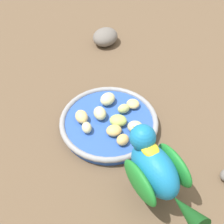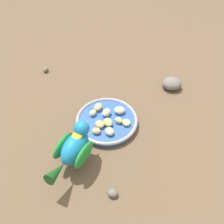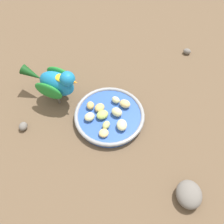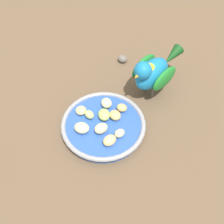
{
  "view_description": "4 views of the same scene",
  "coord_description": "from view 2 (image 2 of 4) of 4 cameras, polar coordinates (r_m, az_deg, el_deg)",
  "views": [
    {
      "loc": [
        0.42,
        -0.04,
        0.51
      ],
      "look_at": [
        -0.0,
        0.02,
        0.05
      ],
      "focal_mm": 50.28,
      "sensor_mm": 36.0,
      "label": 1
    },
    {
      "loc": [
        0.33,
        0.42,
        0.62
      ],
      "look_at": [
        -0.03,
        0.02,
        0.04
      ],
      "focal_mm": 38.98,
      "sensor_mm": 36.0,
      "label": 2
    },
    {
      "loc": [
        -0.34,
        0.35,
        0.72
      ],
      "look_at": [
        -0.03,
        0.02,
        0.06
      ],
      "focal_mm": 46.25,
      "sensor_mm": 36.0,
      "label": 3
    },
    {
      "loc": [
        -0.17,
        -0.36,
        0.59
      ],
      "look_at": [
        0.02,
        0.03,
        0.04
      ],
      "focal_mm": 46.44,
      "sensor_mm": 36.0,
      "label": 4
    }
  ],
  "objects": [
    {
      "name": "apple_piece_8",
      "position": [
        0.79,
        3.4,
        -2.49
      ],
      "size": [
        0.03,
        0.04,
        0.02
      ],
      "primitive_type": "ellipsoid",
      "rotation": [
        0.0,
        0.0,
        4.39
      ],
      "color": "#E5C67F",
      "rests_on": "feeding_bowl"
    },
    {
      "name": "apple_piece_4",
      "position": [
        0.79,
        1.59,
        -1.96
      ],
      "size": [
        0.03,
        0.03,
        0.02
      ],
      "primitive_type": "ellipsoid",
      "rotation": [
        0.0,
        0.0,
        5.0
      ],
      "color": "#C6D17A",
      "rests_on": "feeding_bowl"
    },
    {
      "name": "apple_piece_7",
      "position": [
        0.76,
        -3.68,
        -4.43
      ],
      "size": [
        0.03,
        0.03,
        0.02
      ],
      "primitive_type": "ellipsoid",
      "rotation": [
        0.0,
        0.0,
        2.35
      ],
      "color": "tan",
      "rests_on": "feeding_bowl"
    },
    {
      "name": "apple_piece_1",
      "position": [
        0.81,
        -1.44,
        -0.04
      ],
      "size": [
        0.04,
        0.03,
        0.02
      ],
      "primitive_type": "ellipsoid",
      "rotation": [
        0.0,
        0.0,
        0.15
      ],
      "color": "beige",
      "rests_on": "feeding_bowl"
    },
    {
      "name": "apple_piece_3",
      "position": [
        0.82,
        1.79,
        0.42
      ],
      "size": [
        0.05,
        0.05,
        0.02
      ],
      "primitive_type": "ellipsoid",
      "rotation": [
        0.0,
        0.0,
        2.39
      ],
      "color": "beige",
      "rests_on": "feeding_bowl"
    },
    {
      "name": "apple_piece_0",
      "position": [
        0.83,
        -3.28,
        1.16
      ],
      "size": [
        0.04,
        0.03,
        0.02
      ],
      "primitive_type": "ellipsoid",
      "rotation": [
        0.0,
        0.0,
        3.39
      ],
      "color": "#E5C67F",
      "rests_on": "feeding_bowl"
    },
    {
      "name": "feeding_bowl",
      "position": [
        0.81,
        -1.23,
        -2.1
      ],
      "size": [
        0.21,
        0.21,
        0.02
      ],
      "color": "#2D56B7",
      "rests_on": "ground_plane"
    },
    {
      "name": "apple_piece_5",
      "position": [
        0.81,
        -4.51,
        -0.22
      ],
      "size": [
        0.03,
        0.02,
        0.02
      ],
      "primitive_type": "ellipsoid",
      "rotation": [
        0.0,
        0.0,
        0.13
      ],
      "color": "beige",
      "rests_on": "feeding_bowl"
    },
    {
      "name": "apple_piece_2",
      "position": [
        0.76,
        -0.59,
        -4.56
      ],
      "size": [
        0.03,
        0.03,
        0.02
      ],
      "primitive_type": "ellipsoid",
      "rotation": [
        0.0,
        0.0,
        4.61
      ],
      "color": "beige",
      "rests_on": "feeding_bowl"
    },
    {
      "name": "rock_large",
      "position": [
        0.96,
        13.87,
        6.52
      ],
      "size": [
        0.1,
        0.1,
        0.04
      ],
      "primitive_type": "ellipsoid",
      "rotation": [
        0.0,
        0.0,
        5.52
      ],
      "color": "slate",
      "rests_on": "ground_plane"
    },
    {
      "name": "apple_piece_6",
      "position": [
        0.78,
        -0.86,
        -2.37
      ],
      "size": [
        0.04,
        0.04,
        0.02
      ],
      "primitive_type": "ellipsoid",
      "rotation": [
        0.0,
        0.0,
        1.31
      ],
      "color": "#B2CC66",
      "rests_on": "feeding_bowl"
    },
    {
      "name": "parrot",
      "position": [
        0.67,
        -8.88,
        -8.3
      ],
      "size": [
        0.19,
        0.11,
        0.13
      ],
      "rotation": [
        0.0,
        0.0,
        -2.78
      ],
      "color": "#59544C",
      "rests_on": "ground_plane"
    },
    {
      "name": "pebble_0",
      "position": [
        1.06,
        -15.29,
        9.59
      ],
      "size": [
        0.03,
        0.03,
        0.02
      ],
      "primitive_type": "ellipsoid",
      "rotation": [
        0.0,
        0.0,
        3.62
      ],
      "color": "slate",
      "rests_on": "ground_plane"
    },
    {
      "name": "apple_piece_9",
      "position": [
        0.78,
        -2.88,
        -2.89
      ],
      "size": [
        0.03,
        0.03,
        0.02
      ],
      "primitive_type": "ellipsoid",
      "rotation": [
        0.0,
        0.0,
        1.63
      ],
      "color": "tan",
      "rests_on": "feeding_bowl"
    },
    {
      "name": "pebble_1",
      "position": [
        0.68,
        0.14,
        -18.46
      ],
      "size": [
        0.03,
        0.04,
        0.02
      ],
      "primitive_type": "ellipsoid",
      "rotation": [
        0.0,
        0.0,
        2.1
      ],
      "color": "slate",
      "rests_on": "ground_plane"
    },
    {
      "name": "ground_plane",
      "position": [
        0.82,
        -2.55,
        -2.41
      ],
      "size": [
        4.0,
        4.0,
        0.0
      ],
      "primitive_type": "plane",
      "color": "brown"
    }
  ]
}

